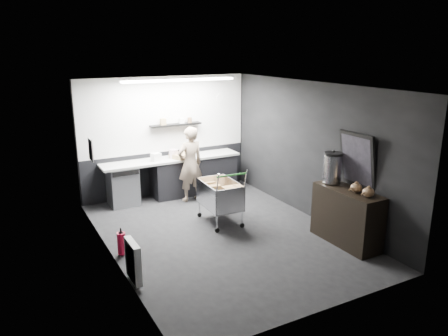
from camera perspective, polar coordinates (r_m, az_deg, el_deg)
floor at (r=8.12m, az=-0.22°, el=-8.63°), size 5.50×5.50×0.00m
ceiling at (r=7.43m, az=-0.25°, el=10.70°), size 5.50×5.50×0.00m
wall_back at (r=10.11m, az=-7.62°, el=4.15°), size 5.50×0.00×5.50m
wall_front at (r=5.52m, az=13.43°, el=-5.95°), size 5.50×0.00×5.50m
wall_left at (r=6.99m, az=-14.86°, el=-1.44°), size 0.00×5.50×5.50m
wall_right at (r=8.76m, az=11.39°, el=2.20°), size 0.00×5.50×5.50m
kitchen_wall_panel at (r=10.01m, az=-7.68°, el=6.94°), size 3.95×0.02×1.70m
dado_panel at (r=10.30m, az=-7.41°, el=-0.51°), size 3.95×0.02×1.00m
floating_shelf at (r=10.02m, az=-6.33°, el=5.66°), size 1.20×0.22×0.04m
wall_clock at (r=10.53m, az=-0.50°, el=9.15°), size 0.20×0.03×0.20m
poster at (r=8.18m, az=-17.02°, el=2.30°), size 0.02×0.30×0.40m
poster_red_band at (r=8.16m, az=-17.03°, el=2.78°), size 0.02×0.22×0.10m
radiator at (r=6.56m, az=-11.78°, el=-11.82°), size 0.10×0.50×0.60m
ceiling_strip at (r=9.10m, az=-5.85°, el=11.34°), size 2.40×0.20×0.04m
prep_counter at (r=10.08m, az=-6.04°, el=-1.07°), size 3.20×0.61×0.90m
person at (r=9.62m, az=-4.43°, el=0.50°), size 0.65×0.46×1.67m
shopping_cart at (r=8.46m, az=-0.55°, el=-3.73°), size 0.65×1.03×1.12m
sideboard at (r=7.89m, az=15.69°, el=-5.18°), size 0.56×1.30×1.95m
fire_extinguisher at (r=7.47m, az=-13.24°, el=-9.45°), size 0.14×0.14×0.46m
cardboard_box at (r=9.94m, az=-5.50°, el=1.65°), size 0.60×0.54×0.10m
pink_tub at (r=9.90m, az=-6.62°, el=1.86°), size 0.20×0.20×0.20m
white_container at (r=9.72m, az=-8.86°, el=1.43°), size 0.22×0.19×0.17m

